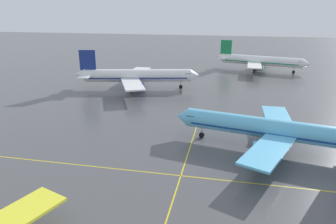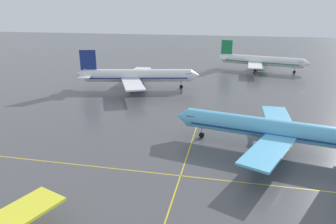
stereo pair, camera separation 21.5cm
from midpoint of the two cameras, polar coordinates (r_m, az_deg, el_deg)
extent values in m
cube|color=yellow|center=(40.01, -28.09, -17.68)|extent=(9.02, 14.34, 0.36)
cylinder|color=#5BB7E5|center=(60.70, 18.14, -2.87)|extent=(31.81, 10.03, 3.76)
cone|color=#5BB7E5|center=(64.14, 2.81, -0.76)|extent=(3.26, 4.13, 3.69)
cube|color=#5BB7E5|center=(68.77, 19.65, -1.04)|extent=(5.27, 14.90, 0.40)
cube|color=#5BB7E5|center=(53.11, 18.16, -6.73)|extent=(10.65, 15.68, 0.40)
cylinder|color=#5BB7E5|center=(66.19, 18.28, -2.84)|extent=(3.72, 2.71, 2.08)
cylinder|color=#5BB7E5|center=(56.69, 17.19, -6.40)|extent=(3.72, 2.71, 2.08)
cube|color=#385166|center=(63.24, 4.75, -0.57)|extent=(2.44, 3.75, 0.69)
cube|color=navy|center=(60.87, 18.09, -3.29)|extent=(29.33, 9.56, 0.36)
cylinder|color=#99999E|center=(63.74, 6.37, -3.32)|extent=(0.28, 0.28, 1.63)
cylinder|color=black|center=(64.15, 6.33, -4.22)|extent=(1.16, 0.65, 1.09)
cylinder|color=#99999E|center=(63.89, 19.93, -4.34)|extent=(0.28, 0.28, 1.63)
cylinder|color=black|center=(64.30, 19.82, -5.23)|extent=(1.16, 0.65, 1.09)
cylinder|color=#99999E|center=(59.14, 19.54, -6.17)|extent=(0.28, 0.28, 1.63)
cylinder|color=black|center=(59.59, 19.43, -7.12)|extent=(1.16, 0.65, 1.09)
cylinder|color=white|center=(101.73, -5.37, 6.73)|extent=(34.38, 11.38, 4.07)
cone|color=white|center=(101.89, 5.15, 6.76)|extent=(3.58, 4.50, 3.99)
cone|color=white|center=(104.91, -15.78, 6.72)|extent=(4.19, 4.52, 3.87)
cube|color=navy|center=(103.40, -14.50, 9.26)|extent=(5.11, 1.49, 6.43)
cube|color=white|center=(101.29, -15.00, 6.37)|extent=(4.55, 6.18, 0.26)
cube|color=white|center=(107.40, -14.18, 7.12)|extent=(4.55, 6.18, 0.26)
cube|color=white|center=(93.12, -6.46, 5.16)|extent=(11.73, 16.95, 0.43)
cube|color=white|center=(110.85, -5.55, 7.38)|extent=(5.70, 16.13, 0.43)
cylinder|color=navy|center=(96.75, -5.47, 4.86)|extent=(4.05, 2.99, 2.25)
cylinder|color=navy|center=(107.58, -4.99, 6.29)|extent=(4.05, 2.99, 2.25)
cube|color=#385166|center=(101.55, 3.77, 7.09)|extent=(2.69, 4.08, 0.75)
cube|color=navy|center=(101.84, -5.37, 6.45)|extent=(31.71, 10.83, 0.39)
cylinder|color=#99999E|center=(102.11, 2.52, 5.33)|extent=(0.30, 0.30, 1.77)
cylinder|color=black|center=(102.39, 2.51, 4.69)|extent=(1.26, 0.73, 1.18)
cylinder|color=#99999E|center=(99.81, -6.68, 4.90)|extent=(0.30, 0.30, 1.77)
cylinder|color=black|center=(100.10, -6.66, 4.25)|extent=(1.26, 0.73, 1.18)
cylinder|color=#99999E|center=(105.21, -6.38, 5.63)|extent=(0.30, 0.30, 1.77)
cylinder|color=black|center=(105.48, -6.36, 5.01)|extent=(1.26, 0.73, 1.18)
cylinder|color=white|center=(137.25, 16.97, 9.05)|extent=(32.58, 11.75, 3.87)
cone|color=white|center=(135.63, 24.37, 8.09)|extent=(3.50, 4.33, 3.80)
cone|color=white|center=(141.11, 9.71, 10.00)|extent=(4.07, 4.37, 3.68)
cube|color=#197F47|center=(139.81, 10.87, 11.67)|extent=(4.84, 1.55, 6.12)
cube|color=white|center=(137.61, 10.20, 9.75)|extent=(4.46, 5.94, 0.24)
cube|color=white|center=(143.44, 10.89, 10.07)|extent=(4.46, 5.94, 0.24)
cube|color=white|center=(129.09, 15.82, 8.30)|extent=(5.88, 15.49, 0.41)
cube|color=white|center=(145.97, 17.14, 9.33)|extent=(11.51, 16.07, 0.41)
cylinder|color=#2D9956|center=(132.38, 16.58, 7.90)|extent=(3.89, 2.93, 2.14)
cylinder|color=#2D9956|center=(142.70, 17.34, 8.56)|extent=(3.89, 2.93, 2.14)
cube|color=#385166|center=(135.63, 23.41, 8.46)|extent=(2.65, 3.91, 0.71)
cube|color=#197F47|center=(137.33, 16.95, 8.85)|extent=(30.06, 11.15, 0.37)
cylinder|color=#99999E|center=(136.24, 22.39, 7.31)|extent=(0.29, 0.29, 1.68)
cylinder|color=black|center=(136.44, 22.33, 6.85)|extent=(1.20, 0.72, 1.12)
cylinder|color=#99999E|center=(135.43, 15.82, 7.95)|extent=(0.29, 0.29, 1.68)
cylinder|color=black|center=(135.63, 15.77, 7.49)|extent=(1.20, 0.72, 1.12)
cylinder|color=#99999E|center=(140.57, 16.23, 8.29)|extent=(0.29, 0.29, 1.68)
cylinder|color=black|center=(140.76, 16.19, 7.84)|extent=(1.20, 0.72, 1.12)
cube|color=yellow|center=(50.32, 2.44, -11.67)|extent=(145.09, 0.20, 0.01)
camera|label=1|loc=(0.11, -89.90, 0.03)|focal=33.01mm
camera|label=2|loc=(0.11, 90.10, -0.03)|focal=33.01mm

